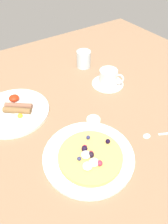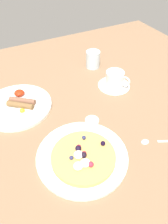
{
  "view_description": "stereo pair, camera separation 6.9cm",
  "coord_description": "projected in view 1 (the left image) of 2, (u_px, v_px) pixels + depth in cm",
  "views": [
    {
      "loc": [
        -29.27,
        -50.41,
        57.31
      ],
      "look_at": [
        2.69,
        -3.15,
        4.0
      ],
      "focal_mm": 34.48,
      "sensor_mm": 36.0,
      "label": 1
    },
    {
      "loc": [
        -23.36,
        -53.91,
        57.31
      ],
      "look_at": [
        2.69,
        -3.15,
        4.0
      ],
      "focal_mm": 34.48,
      "sensor_mm": 36.0,
      "label": 2
    }
  ],
  "objects": [
    {
      "name": "syrup_ramekin",
      "position": [
        93.0,
        122.0,
        0.76
      ],
      "size": [
        4.8,
        4.8,
        3.27
      ],
      "color": "white",
      "rests_on": "pancake_plate"
    },
    {
      "name": "teaspoon",
      "position": [
        155.0,
        135.0,
        0.75
      ],
      "size": [
        13.12,
        6.95,
        0.6
      ],
      "color": "silver",
      "rests_on": "ground_plane"
    },
    {
      "name": "fried_breakfast",
      "position": [
        18.0,
        108.0,
        0.82
      ],
      "size": [
        11.12,
        16.22,
        2.5
      ],
      "color": "brown",
      "rests_on": "breakfast_plate"
    },
    {
      "name": "pancake_with_berries",
      "position": [
        90.0,
        156.0,
        0.66
      ],
      "size": [
        20.07,
        20.07,
        3.4
      ],
      "color": "#E3B557",
      "rests_on": "pancake_plate"
    },
    {
      "name": "ground_plane",
      "position": [
        74.0,
        120.0,
        0.83
      ],
      "size": [
        167.64,
        137.66,
        3.0
      ],
      "primitive_type": "cube",
      "color": "#8B694C"
    },
    {
      "name": "breakfast_plate",
      "position": [
        14.0,
        111.0,
        0.83
      ],
      "size": [
        27.33,
        27.33,
        1.27
      ],
      "primitive_type": "cylinder",
      "color": "white",
      "rests_on": "ground_plane"
    },
    {
      "name": "coffee_cup",
      "position": [
        109.0,
        76.0,
        0.95
      ],
      "size": [
        8.13,
        10.23,
        6.45
      ],
      "color": "white",
      "rests_on": "coffee_saucer"
    },
    {
      "name": "pancake_plate",
      "position": [
        89.0,
        156.0,
        0.68
      ],
      "size": [
        29.0,
        29.0,
        1.17
      ],
      "primitive_type": "cylinder",
      "color": "white",
      "rests_on": "ground_plane"
    },
    {
      "name": "water_glass",
      "position": [
        84.0,
        59.0,
        1.06
      ],
      "size": [
        6.82,
        6.82,
        8.26
      ],
      "primitive_type": "cylinder",
      "color": "silver",
      "rests_on": "ground_plane"
    },
    {
      "name": "coffee_saucer",
      "position": [
        108.0,
        83.0,
        0.97
      ],
      "size": [
        14.2,
        14.2,
        0.72
      ],
      "primitive_type": "cylinder",
      "color": "white",
      "rests_on": "ground_plane"
    }
  ]
}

